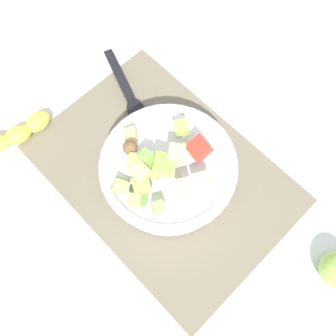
% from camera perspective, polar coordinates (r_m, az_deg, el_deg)
% --- Properties ---
extents(ground_plane, '(2.40, 2.40, 0.00)m').
position_cam_1_polar(ground_plane, '(0.74, -0.74, -0.80)').
color(ground_plane, silver).
extents(placemat, '(0.49, 0.34, 0.01)m').
position_cam_1_polar(placemat, '(0.73, -0.74, -0.71)').
color(placemat, '#756B56').
rests_on(placemat, ground_plane).
extents(salad_bowl, '(0.25, 0.25, 0.13)m').
position_cam_1_polar(salad_bowl, '(0.69, -0.06, -0.31)').
color(salad_bowl, white).
rests_on(salad_bowl, placemat).
extents(serving_spoon, '(0.19, 0.09, 0.01)m').
position_cam_1_polar(serving_spoon, '(0.80, -5.80, 10.67)').
color(serving_spoon, black).
rests_on(serving_spoon, placemat).
extents(banana_whole, '(0.07, 0.15, 0.04)m').
position_cam_1_polar(banana_whole, '(0.81, -21.76, 4.88)').
color(banana_whole, yellow).
rests_on(banana_whole, ground_plane).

